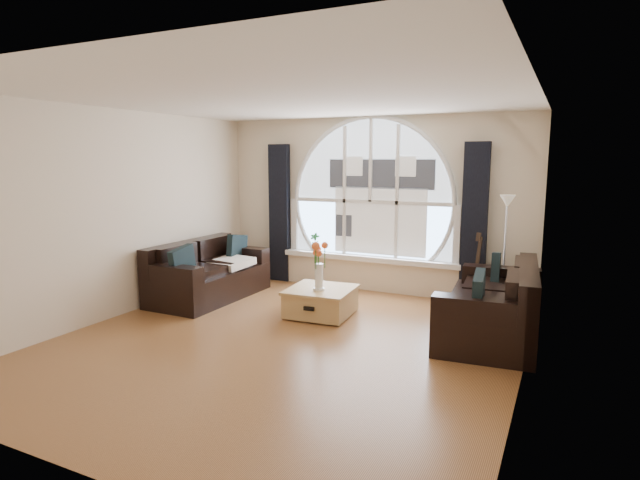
{
  "coord_description": "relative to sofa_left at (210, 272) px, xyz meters",
  "views": [
    {
      "loc": [
        2.81,
        -4.87,
        2.06
      ],
      "look_at": [
        0.0,
        0.9,
        1.05
      ],
      "focal_mm": 28.99,
      "sensor_mm": 36.0,
      "label": 1
    }
  ],
  "objects": [
    {
      "name": "ground",
      "position": [
        1.96,
        -1.17,
        -0.4
      ],
      "size": [
        5.0,
        5.5,
        0.01
      ],
      "primitive_type": "cube",
      "color": "brown",
      "rests_on": "ground"
    },
    {
      "name": "ceiling",
      "position": [
        1.96,
        -1.17,
        2.3
      ],
      "size": [
        5.0,
        5.5,
        0.01
      ],
      "primitive_type": "cube",
      "color": "silver",
      "rests_on": "ground"
    },
    {
      "name": "wall_back",
      "position": [
        1.96,
        1.58,
        0.95
      ],
      "size": [
        5.0,
        0.01,
        2.7
      ],
      "primitive_type": "cube",
      "color": "beige",
      "rests_on": "ground"
    },
    {
      "name": "wall_front",
      "position": [
        1.96,
        -3.92,
        0.95
      ],
      "size": [
        5.0,
        0.01,
        2.7
      ],
      "primitive_type": "cube",
      "color": "beige",
      "rests_on": "ground"
    },
    {
      "name": "wall_left",
      "position": [
        -0.54,
        -1.17,
        0.95
      ],
      "size": [
        0.01,
        5.5,
        2.7
      ],
      "primitive_type": "cube",
      "color": "beige",
      "rests_on": "ground"
    },
    {
      "name": "wall_right",
      "position": [
        4.46,
        -1.17,
        0.95
      ],
      "size": [
        0.01,
        5.5,
        2.7
      ],
      "primitive_type": "cube",
      "color": "beige",
      "rests_on": "ground"
    },
    {
      "name": "attic_slope",
      "position": [
        4.16,
        -1.17,
        1.95
      ],
      "size": [
        0.92,
        5.5,
        0.72
      ],
      "primitive_type": "cube",
      "color": "silver",
      "rests_on": "ground"
    },
    {
      "name": "arched_window",
      "position": [
        1.96,
        1.55,
        1.23
      ],
      "size": [
        2.6,
        0.06,
        2.15
      ],
      "primitive_type": "cube",
      "color": "silver",
      "rests_on": "wall_back"
    },
    {
      "name": "window_sill",
      "position": [
        1.96,
        1.48,
        0.11
      ],
      "size": [
        2.9,
        0.22,
        0.08
      ],
      "primitive_type": "cube",
      "color": "white",
      "rests_on": "wall_back"
    },
    {
      "name": "window_frame",
      "position": [
        1.96,
        1.52,
        1.23
      ],
      "size": [
        2.76,
        0.08,
        2.15
      ],
      "primitive_type": "cube",
      "color": "white",
      "rests_on": "wall_back"
    },
    {
      "name": "neighbor_house",
      "position": [
        2.11,
        1.54,
        1.1
      ],
      "size": [
        1.7,
        0.02,
        1.5
      ],
      "primitive_type": "cube",
      "color": "silver",
      "rests_on": "wall_back"
    },
    {
      "name": "curtain_left",
      "position": [
        0.36,
        1.46,
        0.75
      ],
      "size": [
        0.35,
        0.12,
        2.3
      ],
      "primitive_type": "cube",
      "color": "black",
      "rests_on": "ground"
    },
    {
      "name": "curtain_right",
      "position": [
        3.56,
        1.46,
        0.75
      ],
      "size": [
        0.35,
        0.12,
        2.3
      ],
      "primitive_type": "cube",
      "color": "black",
      "rests_on": "ground"
    },
    {
      "name": "sofa_left",
      "position": [
        0.0,
        0.0,
        0.0
      ],
      "size": [
        0.95,
        1.89,
        0.84
      ],
      "primitive_type": "cube",
      "rotation": [
        0.0,
        0.0,
        -0.0
      ],
      "color": "black",
      "rests_on": "ground"
    },
    {
      "name": "sofa_right",
      "position": [
        4.02,
        0.07,
        0.0
      ],
      "size": [
        1.12,
        2.01,
        0.86
      ],
      "primitive_type": "cube",
      "rotation": [
        0.0,
        0.0,
        0.08
      ],
      "color": "black",
      "rests_on": "ground"
    },
    {
      "name": "coffee_chest",
      "position": [
        1.88,
        -0.06,
        -0.2
      ],
      "size": [
        0.89,
        0.89,
        0.41
      ],
      "primitive_type": "cube",
      "rotation": [
        0.0,
        0.0,
        0.07
      ],
      "color": "#A78350",
      "rests_on": "ground"
    },
    {
      "name": "throw_blanket",
      "position": [
        0.19,
        0.28,
        0.1
      ],
      "size": [
        0.63,
        0.63,
        0.1
      ],
      "primitive_type": "cube",
      "rotation": [
        0.0,
        0.0,
        -0.15
      ],
      "color": "silver",
      "rests_on": "sofa_left"
    },
    {
      "name": "vase_flowers",
      "position": [
        1.89,
        -0.16,
        0.36
      ],
      "size": [
        0.24,
        0.24,
        0.7
      ],
      "primitive_type": "cube",
      "color": "white",
      "rests_on": "coffee_chest"
    },
    {
      "name": "floor_lamp",
      "position": [
        4.04,
        1.02,
        0.4
      ],
      "size": [
        0.24,
        0.24,
        1.6
      ],
      "primitive_type": "cube",
      "color": "#B2B2B2",
      "rests_on": "ground"
    },
    {
      "name": "guitar",
      "position": [
        3.67,
        1.32,
        0.13
      ],
      "size": [
        0.41,
        0.33,
        1.06
      ],
      "primitive_type": "cube",
      "rotation": [
        0.0,
        0.0,
        -0.28
      ],
      "color": "olive",
      "rests_on": "ground"
    },
    {
      "name": "potted_plant",
      "position": [
        1.02,
        1.48,
        0.3
      ],
      "size": [
        0.17,
        0.12,
        0.31
      ],
      "primitive_type": "imported",
      "rotation": [
        0.0,
        0.0,
        0.07
      ],
      "color": "#1E6023",
      "rests_on": "window_sill"
    }
  ]
}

